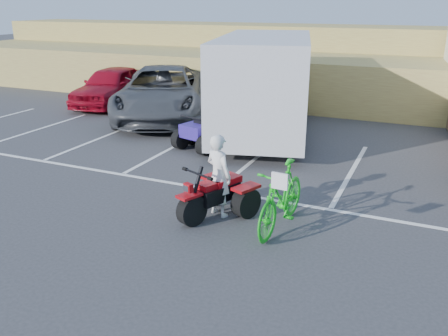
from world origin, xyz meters
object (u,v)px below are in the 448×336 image
at_px(red_car, 112,86).
at_px(quad_atv_blue, 205,148).
at_px(grey_pickup, 163,92).
at_px(quad_atv_green, 210,142).
at_px(cargo_trailer, 264,83).
at_px(red_trike_atv, 214,216).
at_px(rider, 219,176).
at_px(green_dirt_bike, 281,197).

bearing_deg(red_car, quad_atv_blue, -41.55).
distance_m(grey_pickup, red_car, 3.39).
bearing_deg(quad_atv_green, red_car, 150.95).
height_order(red_car, cargo_trailer, cargo_trailer).
height_order(red_trike_atv, grey_pickup, grey_pickup).
height_order(rider, red_car, rider).
xyz_separation_m(red_trike_atv, rider, (0.06, 0.14, 0.87)).
relative_size(grey_pickup, red_car, 1.43).
relative_size(grey_pickup, quad_atv_green, 5.09).
distance_m(red_trike_atv, rider, 0.88).
relative_size(cargo_trailer, quad_atv_blue, 4.41).
bearing_deg(quad_atv_blue, red_car, 163.15).
bearing_deg(grey_pickup, quad_atv_blue, -67.27).
height_order(cargo_trailer, quad_atv_green, cargo_trailer).
relative_size(green_dirt_bike, cargo_trailer, 0.30).
bearing_deg(cargo_trailer, red_car, 150.61).
distance_m(red_trike_atv, quad_atv_blue, 4.93).
bearing_deg(green_dirt_bike, cargo_trailer, 116.55).
relative_size(grey_pickup, cargo_trailer, 0.93).
height_order(red_trike_atv, cargo_trailer, cargo_trailer).
bearing_deg(rider, quad_atv_blue, -37.85).
relative_size(red_car, quad_atv_blue, 2.87).
bearing_deg(quad_atv_blue, red_trike_atv, -45.89).
distance_m(cargo_trailer, quad_atv_blue, 2.99).
relative_size(rider, cargo_trailer, 0.24).
relative_size(red_trike_atv, quad_atv_blue, 1.01).
xyz_separation_m(rider, grey_pickup, (-5.69, 7.26, 0.08)).
bearing_deg(red_trike_atv, red_car, 158.55).
distance_m(rider, quad_atv_blue, 4.92).
height_order(rider, cargo_trailer, cargo_trailer).
distance_m(grey_pickup, quad_atv_green, 4.16).
xyz_separation_m(grey_pickup, red_car, (-3.20, 1.10, -0.13)).
height_order(red_trike_atv, quad_atv_green, red_trike_atv).
height_order(green_dirt_bike, red_car, red_car).
xyz_separation_m(rider, red_car, (-8.90, 8.36, -0.05)).
bearing_deg(grey_pickup, green_dirt_bike, -70.47).
bearing_deg(green_dirt_bike, red_trike_atv, -173.49).
distance_m(cargo_trailer, quad_atv_green, 2.65).
xyz_separation_m(green_dirt_bike, quad_atv_blue, (-3.77, 4.28, -0.66)).
distance_m(red_trike_atv, green_dirt_bike, 1.58).
bearing_deg(red_trike_atv, quad_atv_blue, 140.77).
distance_m(green_dirt_bike, quad_atv_blue, 5.74).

